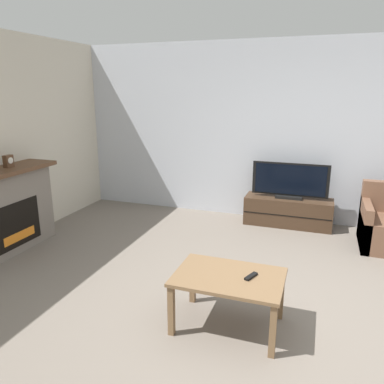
# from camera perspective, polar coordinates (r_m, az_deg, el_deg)

# --- Properties ---
(ground_plane) EXTENTS (24.00, 24.00, 0.00)m
(ground_plane) POSITION_cam_1_polar(r_m,az_deg,el_deg) (3.52, 12.31, -19.26)
(ground_plane) COLOR slate
(wall_back) EXTENTS (12.00, 0.06, 2.70)m
(wall_back) POSITION_cam_1_polar(r_m,az_deg,el_deg) (5.83, 16.76, 8.50)
(wall_back) COLOR silver
(wall_back) RESTS_ON ground
(fireplace) EXTENTS (0.49, 1.41, 1.06)m
(fireplace) POSITION_cam_1_polar(r_m,az_deg,el_deg) (5.16, -26.66, -2.56)
(fireplace) COLOR slate
(fireplace) RESTS_ON ground
(mantel_clock) EXTENTS (0.08, 0.11, 0.15)m
(mantel_clock) POSITION_cam_1_polar(r_m,az_deg,el_deg) (5.11, -26.19, 4.23)
(mantel_clock) COLOR brown
(mantel_clock) RESTS_ON fireplace
(tv_stand) EXTENTS (1.27, 0.42, 0.42)m
(tv_stand) POSITION_cam_1_polar(r_m,az_deg,el_deg) (5.80, 14.39, -2.90)
(tv_stand) COLOR #422D1E
(tv_stand) RESTS_ON ground
(tv) EXTENTS (1.10, 0.18, 0.53)m
(tv) POSITION_cam_1_polar(r_m,az_deg,el_deg) (5.68, 14.70, 1.47)
(tv) COLOR black
(tv) RESTS_ON tv_stand
(coffee_table) EXTENTS (0.91, 0.62, 0.48)m
(coffee_table) POSITION_cam_1_polar(r_m,az_deg,el_deg) (3.24, 5.60, -13.58)
(coffee_table) COLOR brown
(coffee_table) RESTS_ON ground
(remote) EXTENTS (0.09, 0.15, 0.02)m
(remote) POSITION_cam_1_polar(r_m,az_deg,el_deg) (3.20, 8.99, -12.57)
(remote) COLOR black
(remote) RESTS_ON coffee_table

